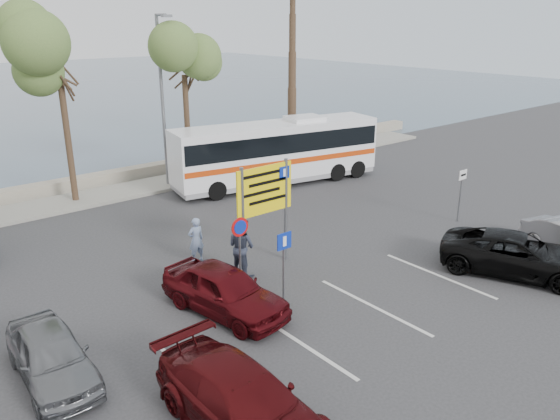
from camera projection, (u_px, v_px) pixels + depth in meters
ground at (307, 312)px, 15.63m from camera, size 120.00×120.00×0.00m
kerb_strip at (108, 195)px, 25.77m from camera, size 44.00×2.40×0.15m
seawall at (91, 181)px, 27.15m from camera, size 48.00×0.80×0.60m
tree_mid at (56, 51)px, 22.69m from camera, size 3.20×3.20×8.00m
tree_right at (183, 57)px, 26.46m from camera, size 3.20×3.20×7.40m
street_lamp_right at (163, 93)px, 25.73m from camera, size 0.45×1.15×8.01m
direction_sign at (265, 198)px, 17.75m from camera, size 2.20×0.12×3.60m
sign_no_stop at (240, 242)px, 16.48m from camera, size 0.60×0.08×2.35m
sign_parking at (284, 258)px, 15.60m from camera, size 0.50×0.07×2.25m
sign_taxi at (461, 188)px, 22.14m from camera, size 0.50×0.07×2.20m
lane_markings at (300, 341)px, 14.22m from camera, size 12.02×4.20×0.01m
coach_bus_right at (277, 154)px, 27.26m from camera, size 10.82×4.25×3.30m
car_silver_a at (51, 356)px, 12.54m from camera, size 1.64×3.72×1.24m
car_maroon at (243, 403)px, 10.93m from camera, size 2.04×4.66×1.33m
car_red at (224, 290)px, 15.41m from camera, size 2.33×4.30×1.39m
suv_black at (517, 254)px, 17.80m from camera, size 3.95×5.28×1.33m
pedestrian_near at (196, 240)px, 18.64m from camera, size 0.60×0.41×1.59m
pedestrian_far at (241, 247)px, 17.60m from camera, size 0.93×1.09×1.98m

